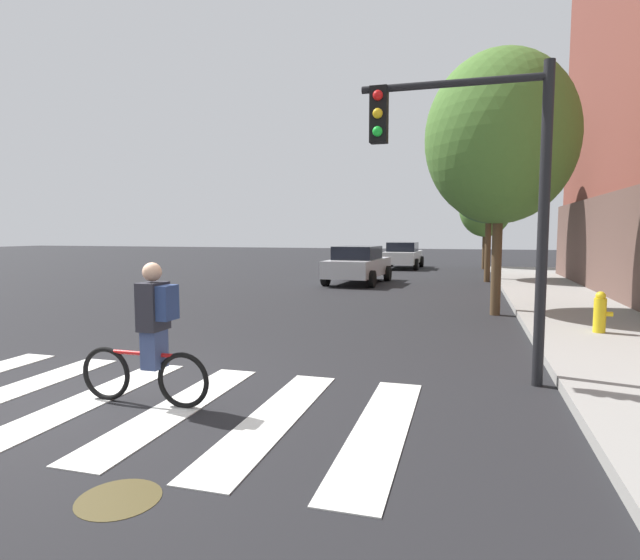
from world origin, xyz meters
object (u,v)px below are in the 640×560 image
(sedan_far, at_px, (403,255))
(sedan_mid, at_px, (358,264))
(fire_hydrant, at_px, (600,312))
(street_tree_far, at_px, (486,207))
(cyclist, at_px, (152,335))
(street_tree_near, at_px, (500,138))
(traffic_light_near, at_px, (478,170))
(manhole_cover, at_px, (119,499))
(street_tree_mid, at_px, (490,169))

(sedan_far, bearing_deg, sedan_mid, -94.22)
(fire_hydrant, xyz_separation_m, street_tree_far, (-1.53, 19.22, 2.89))
(cyclist, bearing_deg, street_tree_near, 62.61)
(sedan_far, bearing_deg, street_tree_far, 7.31)
(traffic_light_near, relative_size, street_tree_near, 0.66)
(sedan_mid, bearing_deg, sedan_far, 85.78)
(fire_hydrant, bearing_deg, traffic_light_near, -124.05)
(traffic_light_near, bearing_deg, cyclist, -150.17)
(manhole_cover, distance_m, traffic_light_near, 5.59)
(street_tree_near, relative_size, street_tree_mid, 0.94)
(cyclist, bearing_deg, fire_hydrant, 42.85)
(cyclist, xyz_separation_m, street_tree_far, (4.42, 24.75, 2.58))
(sedan_mid, distance_m, traffic_light_near, 13.76)
(sedan_mid, xyz_separation_m, street_tree_far, (5.09, 9.76, 2.65))
(manhole_cover, distance_m, fire_hydrant, 8.98)
(manhole_cover, distance_m, street_tree_mid, 19.83)
(sedan_mid, bearing_deg, street_tree_near, -54.54)
(traffic_light_near, distance_m, street_tree_near, 6.24)
(street_tree_far, bearing_deg, street_tree_near, -90.73)
(street_tree_far, bearing_deg, sedan_far, -172.69)
(sedan_mid, bearing_deg, cyclist, -87.44)
(sedan_far, height_order, traffic_light_near, traffic_light_near)
(traffic_light_near, bearing_deg, sedan_mid, 108.42)
(street_tree_near, bearing_deg, manhole_cover, -107.66)
(manhole_cover, distance_m, cyclist, 2.35)
(manhole_cover, distance_m, sedan_far, 26.16)
(cyclist, relative_size, street_tree_near, 0.27)
(traffic_light_near, relative_size, street_tree_mid, 0.62)
(traffic_light_near, height_order, street_tree_mid, street_tree_mid)
(street_tree_near, bearing_deg, cyclist, -117.39)
(cyclist, distance_m, street_tree_mid, 17.99)
(sedan_far, distance_m, traffic_light_near, 22.49)
(traffic_light_near, distance_m, fire_hydrant, 4.77)
(cyclist, height_order, fire_hydrant, cyclist)
(traffic_light_near, xyz_separation_m, street_tree_mid, (0.69, 14.98, 1.72))
(manhole_cover, relative_size, traffic_light_near, 0.15)
(manhole_cover, distance_m, sedan_mid, 17.04)
(manhole_cover, xyz_separation_m, street_tree_far, (3.42, 26.70, 3.41))
(sedan_far, height_order, fire_hydrant, sedan_far)
(sedan_far, height_order, street_tree_far, street_tree_far)
(street_tree_far, bearing_deg, cyclist, -100.13)
(cyclist, xyz_separation_m, traffic_light_near, (3.63, 2.08, 2.02))
(sedan_mid, height_order, street_tree_far, street_tree_far)
(manhole_cover, height_order, cyclist, cyclist)
(sedan_far, distance_m, street_tree_near, 16.96)
(manhole_cover, height_order, sedan_mid, sedan_mid)
(street_tree_far, bearing_deg, fire_hydrant, -85.44)
(cyclist, bearing_deg, manhole_cover, -62.77)
(fire_hydrant, relative_size, street_tree_far, 0.15)
(street_tree_mid, distance_m, street_tree_far, 7.78)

